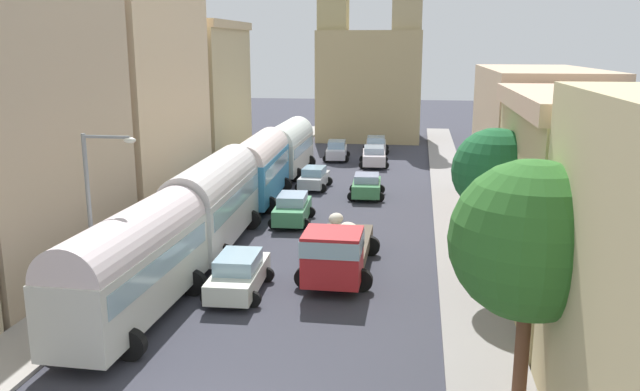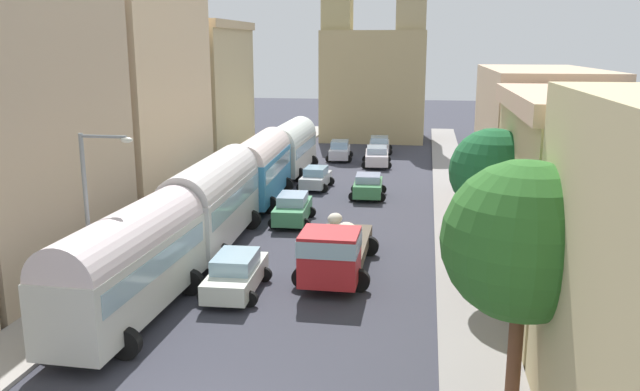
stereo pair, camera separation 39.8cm
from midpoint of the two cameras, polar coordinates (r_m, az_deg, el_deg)
ground_plane at (r=41.79m, az=2.01°, el=-0.01°), size 154.00×154.00×0.00m
sidewalk_left at (r=43.27m, az=-7.55°, el=0.44°), size 2.50×70.00×0.14m
sidewalk_right at (r=41.51m, az=11.98°, el=-0.28°), size 2.50×70.00×0.14m
building_left_1 at (r=29.05m, az=-25.36°, el=5.50°), size 5.58×10.48×12.53m
building_left_2 at (r=38.94m, az=-15.85°, el=8.55°), size 6.13×10.96×13.38m
building_left_3 at (r=49.07m, az=-9.44°, el=8.45°), size 4.48×9.79×11.22m
building_right_1 at (r=24.86m, az=22.56°, el=-0.66°), size 5.39×10.30×7.92m
building_right_2 at (r=37.19m, az=18.74°, el=4.18°), size 5.53×13.94×8.30m
distant_church at (r=66.57m, az=4.98°, el=10.47°), size 10.33×7.80×18.03m
parked_bus_0 at (r=23.30m, az=-16.03°, el=-5.54°), size 3.31×8.74×4.02m
parked_bus_1 at (r=31.30m, az=-9.09°, el=-0.17°), size 3.57×9.63×4.29m
parked_bus_2 at (r=39.76m, az=-5.03°, el=2.68°), size 3.47×8.95×4.16m
parked_bus_3 at (r=48.44m, az=-2.39°, el=4.41°), size 3.31×8.59×3.95m
cargo_truck_0 at (r=26.68m, az=1.77°, el=-4.79°), size 3.14×7.59×2.46m
car_0 at (r=41.20m, az=4.54°, el=0.86°), size 2.42×3.69×1.50m
car_1 at (r=52.19m, az=5.25°, el=3.48°), size 2.59×4.50×1.56m
car_2 at (r=58.61m, az=5.46°, el=4.49°), size 2.50×4.02×1.48m
car_3 at (r=25.56m, az=-6.99°, el=-6.86°), size 2.40×4.32×1.58m
car_4 at (r=35.18m, az=-2.10°, el=-1.16°), size 2.38×4.10×1.62m
car_5 at (r=43.66m, az=-0.11°, el=1.57°), size 2.25×3.72×1.48m
car_6 at (r=54.74m, az=1.96°, el=4.00°), size 2.38×4.07×1.65m
pedestrian_0 at (r=43.63m, az=12.73°, el=1.66°), size 0.54×0.54×1.87m
pedestrian_1 at (r=28.25m, az=14.00°, el=-4.63°), size 0.44×0.44×1.83m
streetlamp_near at (r=24.26m, az=-18.92°, el=-0.84°), size 2.00×0.28×6.51m
roadside_tree_0 at (r=17.23m, az=18.13°, el=-3.92°), size 4.18×4.18×6.73m
roadside_tree_1 at (r=25.22m, az=15.42°, el=2.01°), size 3.25×3.25×6.49m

